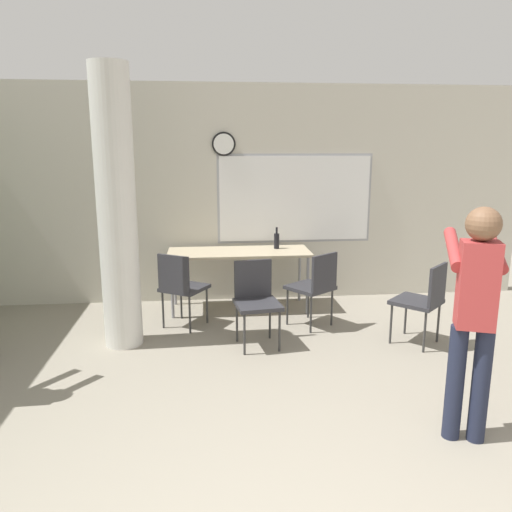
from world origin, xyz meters
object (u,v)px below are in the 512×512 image
object	(u,v)px
chair_table_right	(315,284)
chair_mid_room	(423,297)
chair_table_left	(181,284)
chair_table_front	(256,297)
folding_table	(239,255)
person_playing_side	(474,307)
bottle_on_table	(277,240)

from	to	relation	value
chair_table_right	chair_mid_room	xyz separation A→B (m)	(0.99, -0.63, 0.00)
chair_table_right	chair_table_left	bearing A→B (deg)	175.39
chair_table_left	chair_mid_room	xyz separation A→B (m)	(2.50, -0.75, 0.00)
chair_table_right	chair_table_front	distance (m)	0.84
chair_table_left	chair_table_right	bearing A→B (deg)	-4.61
folding_table	chair_mid_room	distance (m)	2.26
chair_table_right	person_playing_side	size ratio (longest dim) A/B	0.53
bottle_on_table	chair_table_front	size ratio (longest dim) A/B	0.32
bottle_on_table	chair_mid_room	size ratio (longest dim) A/B	0.32
folding_table	chair_table_front	xyz separation A→B (m)	(0.10, -1.16, -0.19)
folding_table	chair_table_left	bearing A→B (deg)	-139.20
chair_mid_room	bottle_on_table	bearing A→B (deg)	132.10
folding_table	bottle_on_table	world-z (taller)	bottle_on_table
folding_table	bottle_on_table	xyz separation A→B (m)	(0.48, 0.11, 0.16)
bottle_on_table	chair_table_right	world-z (taller)	bottle_on_table
chair_table_left	person_playing_side	bearing A→B (deg)	-49.02
chair_table_left	chair_mid_room	world-z (taller)	same
folding_table	bottle_on_table	bearing A→B (deg)	12.53
chair_table_right	chair_mid_room	size ratio (longest dim) A/B	1.00
chair_table_left	chair_table_front	distance (m)	0.97
folding_table	chair_table_front	size ratio (longest dim) A/B	2.02
chair_table_front	chair_table_right	bearing A→B (deg)	31.55
chair_table_right	chair_mid_room	bearing A→B (deg)	-32.27
chair_table_left	chair_table_right	size ratio (longest dim) A/B	1.00
chair_mid_room	person_playing_side	xyz separation A→B (m)	(-0.41, -1.65, 0.46)
chair_mid_room	person_playing_side	distance (m)	1.76
folding_table	chair_table_front	world-z (taller)	chair_table_front
person_playing_side	chair_table_left	bearing A→B (deg)	130.98
folding_table	chair_table_right	size ratio (longest dim) A/B	2.02
bottle_on_table	chair_table_front	bearing A→B (deg)	-107.08
folding_table	person_playing_side	bearing A→B (deg)	-65.15
chair_mid_room	person_playing_side	size ratio (longest dim) A/B	0.53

